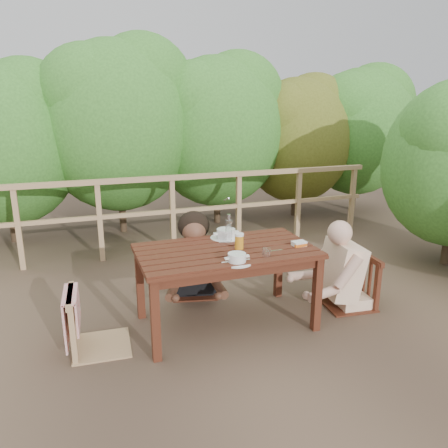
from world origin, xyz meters
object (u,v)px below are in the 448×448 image
object	(u,v)px
chair_far	(194,252)
bottle	(229,229)
soup_far	(226,234)
beer_glass	(239,242)
table	(226,287)
bread_roll	(235,256)
chair_left	(97,293)
butter_tub	(299,244)
woman	(193,228)
tumbler	(266,253)
chair_right	(350,259)
soup_near	(237,258)
diner_right	(354,235)

from	to	relation	value
chair_far	bottle	size ratio (longest dim) A/B	3.39
soup_far	beer_glass	xyz separation A→B (m)	(-0.00, -0.33, 0.03)
table	bread_roll	bearing A→B (deg)	-92.21
soup_far	bottle	distance (m)	0.14
soup_far	bottle	xyz separation A→B (m)	(-0.01, -0.12, 0.08)
table	bottle	distance (m)	0.51
table	chair_left	size ratio (longest dim) A/B	1.59
chair_far	butter_tub	distance (m)	1.13
chair_left	butter_tub	xyz separation A→B (m)	(1.68, -0.11, 0.25)
chair_far	table	bearing A→B (deg)	-70.16
woman	beer_glass	size ratio (longest dim) A/B	9.27
chair_far	tumbler	bearing A→B (deg)	-58.95
chair_far	butter_tub	xyz separation A→B (m)	(0.71, -0.84, 0.27)
woman	beer_glass	world-z (taller)	woman
chair_far	woman	distance (m)	0.24
chair_right	beer_glass	size ratio (longest dim) A/B	6.31
woman	tumbler	distance (m)	1.06
soup_near	soup_far	bearing A→B (deg)	78.07
woman	soup_near	size ratio (longest dim) A/B	5.70
table	bottle	xyz separation A→B (m)	(0.09, 0.17, 0.47)
chair_right	diner_right	distance (m)	0.23
bread_roll	soup_far	bearing A→B (deg)	78.06
chair_far	diner_right	xyz separation A→B (m)	(1.34, -0.75, 0.25)
chair_far	diner_right	bearing A→B (deg)	-16.37
chair_right	soup_near	xyz separation A→B (m)	(-1.25, -0.27, 0.26)
chair_right	bread_roll	xyz separation A→B (m)	(-1.23, -0.21, 0.26)
bottle	butter_tub	distance (m)	0.62
soup_far	butter_tub	world-z (taller)	soup_far
chair_left	chair_right	distance (m)	2.29
table	chair_far	distance (m)	0.72
chair_far	chair_left	bearing A→B (deg)	-130.38
chair_left	butter_tub	world-z (taller)	chair_left
beer_glass	bottle	xyz separation A→B (m)	(-0.01, 0.21, 0.06)
soup_near	bread_roll	xyz separation A→B (m)	(0.01, 0.07, -0.00)
soup_near	bottle	size ratio (longest dim) A/B	0.91
soup_far	butter_tub	distance (m)	0.67
soup_near	diner_right	bearing A→B (deg)	12.15
chair_far	soup_far	world-z (taller)	chair_far
diner_right	bread_roll	xyz separation A→B (m)	(-1.26, -0.21, 0.02)
bottle	diner_right	bearing A→B (deg)	-10.53
table	soup_near	bearing A→B (deg)	-94.35
diner_right	table	bearing A→B (deg)	94.16
soup_near	beer_glass	bearing A→B (deg)	65.29
table	soup_far	bearing A→B (deg)	70.26
soup_near	tumbler	xyz separation A→B (m)	(0.26, 0.03, 0.00)
chair_far	soup_near	distance (m)	1.06
soup_near	table	bearing A→B (deg)	85.65
chair_right	butter_tub	world-z (taller)	chair_right
beer_glass	woman	bearing A→B (deg)	103.91
soup_near	bread_roll	size ratio (longest dim) A/B	1.95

